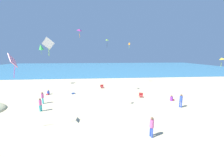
% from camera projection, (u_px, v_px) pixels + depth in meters
% --- Properties ---
extents(ground_plane, '(120.00, 120.00, 0.00)m').
position_uv_depth(ground_plane, '(110.00, 92.00, 20.91)').
color(ground_plane, '#C6B58C').
extents(ocean_water, '(120.00, 60.00, 0.05)m').
position_uv_depth(ocean_water, '(104.00, 67.00, 62.27)').
color(ocean_water, teal).
rests_on(ocean_water, ground_plane).
extents(beach_chair_near_camera, '(0.72, 0.73, 0.62)m').
position_uv_depth(beach_chair_near_camera, '(141.00, 95.00, 18.40)').
color(beach_chair_near_camera, '#D13D3D').
rests_on(beach_chair_near_camera, ground_plane).
extents(beach_chair_mid_beach, '(0.65, 0.74, 0.60)m').
position_uv_depth(beach_chair_mid_beach, '(102.00, 86.00, 23.45)').
color(beach_chair_mid_beach, '#D13D3D').
rests_on(beach_chair_mid_beach, ground_plane).
extents(cooler_box, '(0.52, 0.43, 0.29)m').
position_uv_depth(cooler_box, '(73.00, 93.00, 19.85)').
color(cooler_box, '#2D56B7').
rests_on(cooler_box, ground_plane).
extents(person_0, '(0.65, 0.50, 0.74)m').
position_uv_depth(person_0, '(172.00, 99.00, 16.95)').
color(person_0, purple).
rests_on(person_0, ground_plane).
extents(person_1, '(0.40, 0.40, 1.55)m').
position_uv_depth(person_1, '(152.00, 126.00, 9.35)').
color(person_1, blue).
rests_on(person_1, ground_plane).
extents(person_2, '(0.43, 0.43, 1.54)m').
position_uv_depth(person_2, '(181.00, 100.00, 14.67)').
color(person_2, blue).
rests_on(person_2, ground_plane).
extents(person_3, '(0.40, 0.62, 0.73)m').
position_uv_depth(person_3, '(48.00, 93.00, 19.60)').
color(person_3, blue).
rests_on(person_3, ground_plane).
extents(person_4, '(0.39, 0.39, 1.42)m').
position_uv_depth(person_4, '(40.00, 104.00, 13.69)').
color(person_4, '#19ADB2').
rests_on(person_4, ground_plane).
extents(person_5, '(0.41, 0.41, 1.46)m').
position_uv_depth(person_5, '(42.00, 97.00, 15.84)').
color(person_5, '#19ADB2').
rests_on(person_5, ground_plane).
extents(kite_lime, '(0.43, 0.54, 1.20)m').
position_uv_depth(kite_lime, '(107.00, 40.00, 18.75)').
color(kite_lime, '#99DB33').
extents(kite_pink, '(0.42, 1.07, 1.76)m').
position_uv_depth(kite_pink, '(13.00, 61.00, 9.04)').
color(kite_pink, pink).
extents(kite_orange, '(0.30, 0.52, 1.14)m').
position_uv_depth(kite_orange, '(129.00, 44.00, 25.52)').
color(kite_orange, orange).
extents(kite_magenta, '(0.53, 0.51, 0.83)m').
position_uv_depth(kite_magenta, '(80.00, 30.00, 11.86)').
color(kite_magenta, '#DB3DA8').
extents(kite_white, '(0.85, 0.29, 1.25)m').
position_uv_depth(kite_white, '(48.00, 44.00, 8.64)').
color(kite_white, white).
extents(kite_green, '(1.07, 0.95, 2.02)m').
position_uv_depth(kite_green, '(41.00, 47.00, 23.83)').
color(kite_green, green).
extents(kite_yellow, '(0.57, 0.46, 1.00)m').
position_uv_depth(kite_yellow, '(222.00, 59.00, 13.93)').
color(kite_yellow, yellow).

